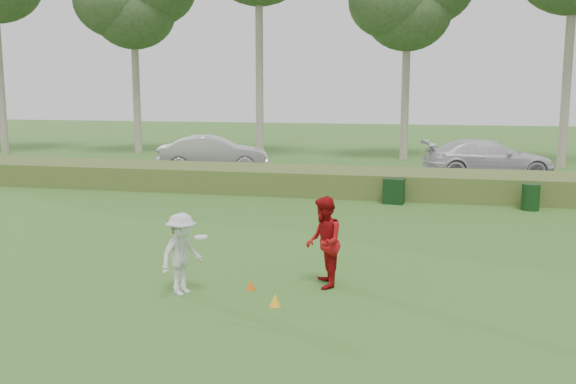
% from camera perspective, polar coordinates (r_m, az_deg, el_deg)
% --- Properties ---
extents(ground, '(120.00, 120.00, 0.00)m').
position_cam_1_polar(ground, '(13.31, -3.90, -8.25)').
color(ground, '#2E6020').
rests_on(ground, ground).
extents(reed_strip, '(80.00, 3.00, 0.90)m').
position_cam_1_polar(reed_strip, '(24.69, 4.16, 0.96)').
color(reed_strip, '#485E25').
rests_on(reed_strip, ground).
extents(park_road, '(80.00, 6.00, 0.06)m').
position_cam_1_polar(park_road, '(29.65, 5.63, 1.52)').
color(park_road, '#2D2D2D').
rests_on(park_road, ground).
extents(tree_2, '(6.50, 6.50, 12.00)m').
position_cam_1_polar(tree_2, '(40.56, -13.61, 16.05)').
color(tree_2, gray).
rests_on(tree_2, ground).
extents(tree_4, '(6.24, 6.24, 11.50)m').
position_cam_1_polar(tree_4, '(36.97, 10.61, 16.24)').
color(tree_4, gray).
rests_on(tree_4, ground).
extents(player_white, '(1.01, 1.19, 1.61)m').
position_cam_1_polar(player_white, '(12.69, -9.43, -5.44)').
color(player_white, silver).
rests_on(player_white, ground).
extents(player_red, '(0.90, 1.04, 1.85)m').
position_cam_1_polar(player_red, '(12.96, 3.20, -4.48)').
color(player_red, '#9E0D10').
rests_on(player_red, ground).
extents(cone_orange, '(0.19, 0.19, 0.20)m').
position_cam_1_polar(cone_orange, '(12.98, -3.35, -8.24)').
color(cone_orange, '#F15C0C').
rests_on(cone_orange, ground).
extents(cone_yellow, '(0.22, 0.22, 0.24)m').
position_cam_1_polar(cone_yellow, '(12.02, -1.16, -9.58)').
color(cone_yellow, '#FFB11A').
rests_on(cone_yellow, ground).
extents(utility_cabinet, '(0.76, 0.53, 0.88)m').
position_cam_1_polar(utility_cabinet, '(22.59, 9.38, 0.07)').
color(utility_cabinet, black).
rests_on(utility_cabinet, ground).
extents(trash_bin, '(0.73, 0.73, 0.88)m').
position_cam_1_polar(trash_bin, '(22.60, 20.76, -0.42)').
color(trash_bin, black).
rests_on(trash_bin, ground).
extents(car_mid, '(5.46, 3.23, 1.70)m').
position_cam_1_polar(car_mid, '(30.58, -6.64, 3.40)').
color(car_mid, silver).
rests_on(car_mid, park_road).
extents(car_right, '(6.04, 3.33, 1.66)m').
position_cam_1_polar(car_right, '(29.94, 17.37, 2.87)').
color(car_right, silver).
rests_on(car_right, park_road).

